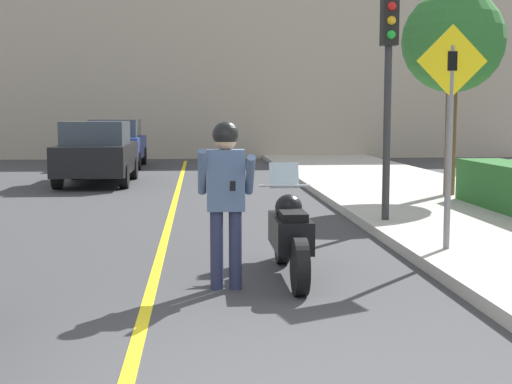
% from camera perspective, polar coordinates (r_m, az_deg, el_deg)
% --- Properties ---
extents(road_center_line, '(0.12, 36.00, 0.01)m').
position_cam_1_polar(road_center_line, '(10.70, -7.35, -3.87)').
color(road_center_line, yellow).
rests_on(road_center_line, ground).
extents(building_backdrop, '(28.00, 1.20, 7.13)m').
position_cam_1_polar(building_backdrop, '(30.57, -4.52, 9.42)').
color(building_backdrop, '#B2A38E').
rests_on(building_backdrop, ground).
extents(motorcycle, '(0.62, 2.21, 1.29)m').
position_cam_1_polar(motorcycle, '(8.19, 2.74, -3.44)').
color(motorcycle, black).
rests_on(motorcycle, ground).
extents(person_biker, '(0.59, 0.49, 1.80)m').
position_cam_1_polar(person_biker, '(7.56, -2.43, 0.48)').
color(person_biker, '#282D4C').
rests_on(person_biker, ground).
extents(crossing_sign, '(0.91, 0.08, 2.84)m').
position_cam_1_polar(crossing_sign, '(9.36, 15.27, 5.92)').
color(crossing_sign, slate).
rests_on(crossing_sign, sidewalk_curb).
extents(traffic_light, '(0.26, 0.30, 3.57)m').
position_cam_1_polar(traffic_light, '(11.77, 10.56, 9.88)').
color(traffic_light, '#2D2D30').
rests_on(traffic_light, sidewalk_curb).
extents(street_tree, '(2.15, 2.15, 4.32)m').
position_cam_1_polar(street_tree, '(15.82, 15.50, 11.46)').
color(street_tree, brown).
rests_on(street_tree, sidewalk_curb).
extents(parked_car_black, '(1.88, 4.20, 1.68)m').
position_cam_1_polar(parked_car_black, '(19.57, -12.58, 3.13)').
color(parked_car_black, black).
rests_on(parked_car_black, ground).
extents(parked_car_blue, '(1.88, 4.20, 1.68)m').
position_cam_1_polar(parked_car_blue, '(25.63, -11.11, 3.87)').
color(parked_car_blue, black).
rests_on(parked_car_blue, ground).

